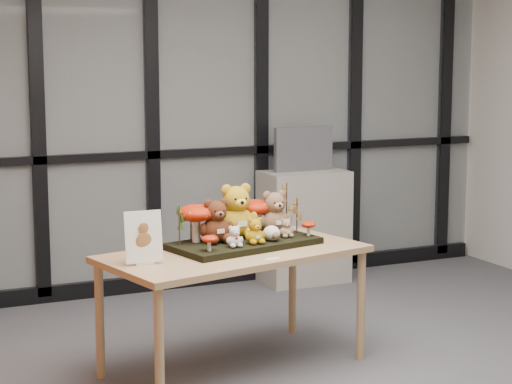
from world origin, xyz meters
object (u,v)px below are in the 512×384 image
cabinet (304,227)px  bear_pooh_yellow (236,208)px  mushroom_back_left (196,221)px  bear_brown_medium (216,218)px  mushroom_front_right (309,228)px  plush_cream_hedgehog (272,232)px  mushroom_front_left (209,242)px  diorama_tray (244,243)px  sign_holder (144,240)px  display_table (234,262)px  bear_beige_small (286,227)px  bear_tan_back (274,210)px  monitor (303,149)px  bear_small_yellow (255,229)px  mushroom_back_right (255,215)px  bear_white_bow (234,235)px

cabinet → bear_pooh_yellow: bearing=-129.6°
bear_pooh_yellow → mushroom_back_left: bearing=173.1°
bear_brown_medium → mushroom_front_right: 0.58m
plush_cream_hedgehog → mushroom_back_left: bearing=147.3°
bear_pooh_yellow → cabinet: bear_pooh_yellow is taller
plush_cream_hedgehog → mushroom_back_left: 0.44m
cabinet → mushroom_front_left: bearing=-130.5°
diorama_tray → bear_pooh_yellow: (-0.01, 0.10, 0.19)m
plush_cream_hedgehog → sign_holder: 0.82m
mushroom_front_left → display_table: bearing=28.9°
bear_beige_small → mushroom_front_left: (-0.56, -0.17, -0.01)m
cabinet → bear_tan_back: bearing=-123.3°
plush_cream_hedgehog → monitor: bearing=44.9°
diorama_tray → bear_tan_back: (0.25, 0.11, 0.16)m
bear_small_yellow → mushroom_front_left: bear_small_yellow is taller
bear_tan_back → mushroom_back_left: bearing=171.9°
bear_brown_medium → mushroom_back_right: bearing=12.8°
display_table → monitor: bearing=39.5°
mushroom_back_right → mushroom_front_right: size_ratio=2.34×
sign_holder → mushroom_front_right: bearing=10.8°
mushroom_back_right → mushroom_front_left: mushroom_back_right is taller
diorama_tray → sign_holder: sign_holder is taller
sign_holder → bear_pooh_yellow: bearing=26.3°
bear_brown_medium → sign_holder: bearing=-169.5°
display_table → mushroom_back_right: mushroom_back_right is taller
bear_small_yellow → bear_tan_back: bearing=31.5°
bear_beige_small → mushroom_back_left: 0.54m
display_table → bear_pooh_yellow: bear_pooh_yellow is taller
bear_pooh_yellow → mushroom_front_right: bear_pooh_yellow is taller
diorama_tray → bear_pooh_yellow: size_ratio=2.44×
mushroom_back_right → bear_pooh_yellow: bearing=-155.0°
bear_tan_back → mushroom_back_right: bear_tan_back is taller
display_table → plush_cream_hedgehog: bearing=-11.8°
bear_brown_medium → bear_white_bow: bearing=-87.5°
bear_tan_back → mushroom_back_left: size_ratio=1.20×
diorama_tray → bear_pooh_yellow: bear_pooh_yellow is taller
diorama_tray → bear_tan_back: bear_tan_back is taller
diorama_tray → bear_small_yellow: size_ratio=5.17×
sign_holder → bear_beige_small: bearing=13.1°
diorama_tray → plush_cream_hedgehog: (0.14, -0.08, 0.07)m
bear_beige_small → mushroom_back_right: size_ratio=0.55×
bear_pooh_yellow → bear_small_yellow: bear_pooh_yellow is taller
plush_cream_hedgehog → sign_holder: size_ratio=0.34×
bear_beige_small → sign_holder: sign_holder is taller
plush_cream_hedgehog → mushroom_back_right: bearing=77.0°
diorama_tray → bear_brown_medium: (-0.17, 0.03, 0.16)m
bear_white_bow → mushroom_front_left: size_ratio=1.38×
bear_beige_small → plush_cream_hedgehog: (-0.12, -0.06, -0.01)m
bear_tan_back → sign_holder: bear_tan_back is taller
bear_brown_medium → plush_cream_hedgehog: (0.31, -0.10, -0.09)m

